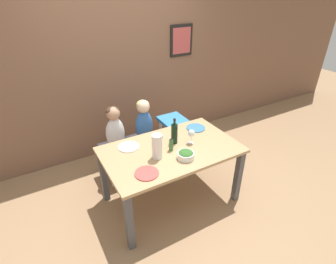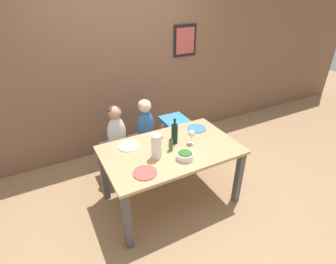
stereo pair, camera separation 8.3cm
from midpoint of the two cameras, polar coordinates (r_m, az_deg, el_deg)
The scene contains 17 objects.
ground_plane at distance 3.39m, azimuth 1.28°, elevation -14.25°, with size 14.00×14.00×0.00m, color #9E7A56.
wall_back at distance 3.91m, azimuth -9.21°, elevation 14.50°, with size 10.00×0.09×2.70m.
dining_table at distance 2.98m, azimuth 1.42°, elevation -5.29°, with size 1.51×0.91×0.75m.
chair_far_left at distance 3.55m, azimuth -10.01°, elevation -4.14°, with size 0.41×0.44×0.48m.
chair_far_center at distance 3.66m, azimuth -4.06°, elevation -2.55°, with size 0.41×0.44×0.48m.
chair_right_highchair at distance 3.76m, azimuth 2.07°, elevation 0.96°, with size 0.35×0.37×0.68m.
person_child_left at distance 3.35m, azimuth -10.58°, elevation 1.30°, with size 0.24×0.17×0.58m.
person_child_center at distance 3.47m, azimuth -4.29°, elevation 2.80°, with size 0.24×0.17×0.58m.
wine_bottle at distance 2.97m, azimuth 2.24°, elevation -0.29°, with size 0.07×0.07×0.31m.
paper_towel_roll at distance 2.71m, azimuth -1.67°, elevation -3.15°, with size 0.11×0.11×0.27m.
wine_glass_near at distance 2.97m, azimuth 5.96°, elevation -0.44°, with size 0.08×0.08×0.17m.
wine_glass_far at distance 2.90m, azimuth -1.06°, elevation -1.09°, with size 0.08×0.08×0.17m.
salad_bowl_large at distance 2.75m, azimuth 4.60°, elevation -5.03°, with size 0.18×0.18×0.09m.
dinner_plate_front_left at distance 2.57m, azimuth -4.09°, elevation -8.85°, with size 0.24×0.24×0.01m.
dinner_plate_back_left at distance 2.98m, azimuth -7.77°, elevation -3.06°, with size 0.24×0.24×0.01m.
dinner_plate_back_right at distance 3.33m, azimuth 7.02°, elevation 0.79°, with size 0.24×0.24×0.01m.
condiment_bottle_hot_sauce at distance 2.85m, azimuth 1.45°, elevation -2.76°, with size 0.05×0.05×0.16m.
Camera 2 is at (-1.17, -2.14, 2.36)m, focal length 28.00 mm.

